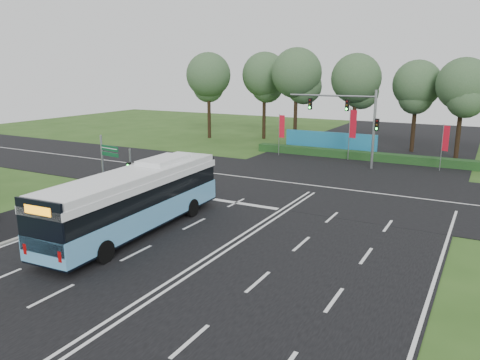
% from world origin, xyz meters
% --- Properties ---
extents(ground, '(120.00, 120.00, 0.00)m').
position_xyz_m(ground, '(0.00, 0.00, 0.00)').
color(ground, '#2D501A').
rests_on(ground, ground).
extents(road_main, '(20.00, 120.00, 0.04)m').
position_xyz_m(road_main, '(0.00, 0.00, 0.02)').
color(road_main, black).
rests_on(road_main, ground).
extents(road_cross, '(120.00, 14.00, 0.05)m').
position_xyz_m(road_cross, '(0.00, 12.00, 0.03)').
color(road_cross, black).
rests_on(road_cross, ground).
extents(bike_path, '(5.00, 18.00, 0.06)m').
position_xyz_m(bike_path, '(-12.50, -3.00, 0.03)').
color(bike_path, black).
rests_on(bike_path, ground).
extents(kerb_strip, '(0.25, 18.00, 0.12)m').
position_xyz_m(kerb_strip, '(-10.10, -3.00, 0.06)').
color(kerb_strip, gray).
rests_on(kerb_strip, ground).
extents(city_bus, '(3.37, 13.04, 3.71)m').
position_xyz_m(city_bus, '(-5.31, -2.55, 1.87)').
color(city_bus, '#5BA3D3').
rests_on(city_bus, ground).
extents(pedestrian_signal, '(0.32, 0.42, 3.49)m').
position_xyz_m(pedestrian_signal, '(-10.20, 2.54, 1.91)').
color(pedestrian_signal, gray).
rests_on(pedestrian_signal, ground).
extents(street_sign, '(1.75, 0.37, 4.54)m').
position_xyz_m(street_sign, '(-10.98, 1.08, 2.82)').
color(street_sign, gray).
rests_on(street_sign, ground).
extents(banner_flag_left, '(0.63, 0.10, 4.29)m').
position_xyz_m(banner_flag_left, '(-7.80, 22.59, 2.81)').
color(banner_flag_left, gray).
rests_on(banner_flag_left, ground).
extents(banner_flag_mid, '(0.73, 0.24, 5.06)m').
position_xyz_m(banner_flag_mid, '(-0.77, 23.51, 3.28)').
color(banner_flag_mid, gray).
rests_on(banner_flag_mid, ground).
extents(banner_flag_right, '(0.56, 0.29, 4.11)m').
position_xyz_m(banner_flag_right, '(7.68, 22.46, 2.70)').
color(banner_flag_right, gray).
rests_on(banner_flag_right, ground).
extents(traffic_light_gantry, '(8.41, 0.28, 7.00)m').
position_xyz_m(traffic_light_gantry, '(0.21, 20.50, 4.66)').
color(traffic_light_gantry, gray).
rests_on(traffic_light_gantry, ground).
extents(hedge, '(22.00, 1.20, 0.80)m').
position_xyz_m(hedge, '(0.00, 24.50, 0.40)').
color(hedge, '#163D1A').
rests_on(hedge, ground).
extents(blue_hoarding, '(10.00, 0.30, 2.20)m').
position_xyz_m(blue_hoarding, '(-4.00, 27.00, 1.10)').
color(blue_hoarding, teal).
rests_on(blue_hoarding, ground).
extents(eucalyptus_row, '(41.48, 9.27, 11.22)m').
position_xyz_m(eucalyptus_row, '(-4.61, 30.69, 7.74)').
color(eucalyptus_row, black).
rests_on(eucalyptus_row, ground).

